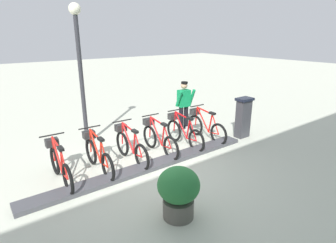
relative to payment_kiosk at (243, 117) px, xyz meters
name	(u,v)px	position (x,y,z in m)	size (l,w,h in m)	color
ground_plane	(150,168)	(-0.05, 3.55, -0.67)	(60.00, 60.00, 0.00)	beige
dock_rail_base	(150,166)	(-0.05, 3.55, -0.62)	(0.44, 6.10, 0.10)	#47474C
payment_kiosk	(243,117)	(0.00, 0.00, 0.00)	(0.36, 0.52, 1.28)	#38383D
bike_docked_0	(205,126)	(0.57, 1.10, -0.24)	(1.72, 0.54, 1.02)	black
bike_docked_1	(183,132)	(0.57, 1.98, -0.24)	(1.72, 0.54, 1.02)	black
bike_docked_2	(158,138)	(0.57, 2.87, -0.24)	(1.72, 0.54, 1.02)	black
bike_docked_3	(130,146)	(0.57, 3.75, -0.24)	(1.72, 0.54, 1.02)	black
bike_docked_4	(97,154)	(0.57, 4.63, -0.24)	(1.72, 0.54, 1.02)	black
bike_docked_5	(60,164)	(0.57, 5.52, -0.24)	(1.72, 0.54, 1.02)	black
worker_near_rack	(184,104)	(1.68, 1.04, 0.24)	(0.51, 0.65, 1.66)	white
lamp_post	(79,56)	(2.41, 4.21, 1.92)	(0.32, 0.32, 3.95)	#2D2D33
planter_bush	(179,190)	(-1.96, 4.18, -0.12)	(0.76, 0.76, 0.97)	#59544C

